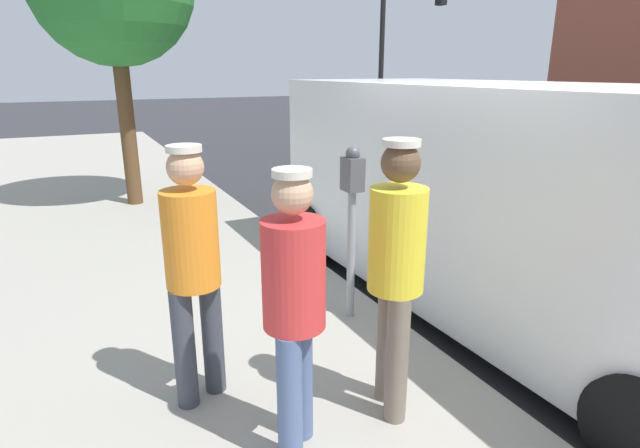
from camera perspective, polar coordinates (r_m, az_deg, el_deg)
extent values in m
plane|color=#2D2D33|center=(5.17, 19.22, -10.11)|extent=(80.00, 80.00, 0.00)
cube|color=#9E998E|center=(3.83, -23.85, -19.63)|extent=(5.00, 32.00, 0.15)
cylinder|color=gray|center=(4.42, 3.49, -3.53)|extent=(0.07, 0.07, 1.15)
cube|color=#4C4C51|center=(4.23, 3.66, 5.59)|extent=(0.14, 0.18, 0.28)
sphere|color=#47474C|center=(4.20, 3.71, 7.86)|extent=(0.12, 0.12, 0.12)
cylinder|color=#726656|center=(3.25, 8.62, -14.78)|extent=(0.14, 0.14, 0.84)
cylinder|color=#726656|center=(3.43, 7.55, -12.90)|extent=(0.14, 0.14, 0.84)
cylinder|color=yellow|center=(3.03, 8.64, -1.78)|extent=(0.34, 0.34, 0.63)
sphere|color=brown|center=(2.92, 9.03, 6.78)|extent=(0.23, 0.23, 0.23)
cylinder|color=silver|center=(2.90, 9.14, 8.99)|extent=(0.22, 0.22, 0.04)
cylinder|color=#4C608C|center=(2.93, -3.40, -19.09)|extent=(0.14, 0.14, 0.79)
cylinder|color=#4C608C|center=(3.11, -2.16, -16.79)|extent=(0.14, 0.14, 0.79)
cylinder|color=red|center=(2.68, -2.97, -5.67)|extent=(0.34, 0.34, 0.59)
sphere|color=tan|center=(2.55, -3.12, 3.38)|extent=(0.21, 0.21, 0.21)
cylinder|color=silver|center=(2.53, -3.16, 5.75)|extent=(0.20, 0.20, 0.04)
cylinder|color=#383D47|center=(3.46, -14.95, -13.38)|extent=(0.14, 0.14, 0.82)
cylinder|color=#383D47|center=(3.56, -11.94, -12.19)|extent=(0.14, 0.14, 0.82)
cylinder|color=orange|center=(3.22, -14.28, -1.65)|extent=(0.34, 0.34, 0.61)
sphere|color=tan|center=(3.11, -14.87, 6.17)|extent=(0.22, 0.22, 0.22)
cylinder|color=silver|center=(3.09, -15.03, 8.18)|extent=(0.21, 0.21, 0.04)
cube|color=white|center=(5.04, 19.80, 3.32)|extent=(2.09, 5.24, 1.96)
cube|color=black|center=(6.85, 4.94, 10.94)|extent=(1.84, 0.11, 0.88)
cylinder|color=black|center=(6.30, -0.74, -0.89)|extent=(0.23, 0.68, 0.68)
cylinder|color=black|center=(7.32, 12.68, 1.23)|extent=(0.23, 0.68, 0.68)
cylinder|color=black|center=(16.88, 6.89, 17.95)|extent=(0.16, 0.16, 5.20)
sphere|color=green|center=(18.42, 13.05, 23.18)|extent=(0.17, 0.17, 0.17)
cylinder|color=brown|center=(8.76, -20.77, 10.17)|extent=(0.24, 0.24, 2.50)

